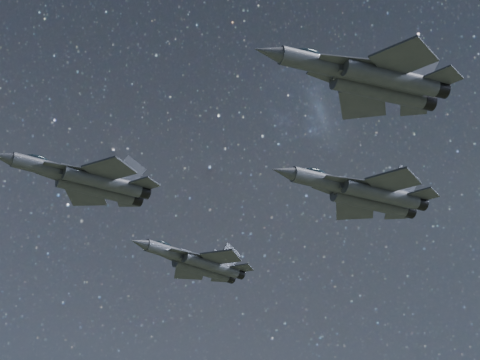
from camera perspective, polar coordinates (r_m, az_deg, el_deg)
name	(u,v)px	position (r m, az deg, el deg)	size (l,w,h in m)	color
jet_lead	(87,180)	(85.81, -10.85, 0.01)	(17.80, 12.46, 4.49)	#31343E
jet_left	(198,262)	(111.27, -3.04, -5.87)	(18.94, 12.80, 4.77)	#31343E
jet_right	(369,78)	(76.72, 9.19, 7.18)	(20.08, 14.22, 5.10)	#31343E
jet_slot	(363,193)	(89.79, 8.76, -0.90)	(19.66, 13.96, 5.00)	#31343E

